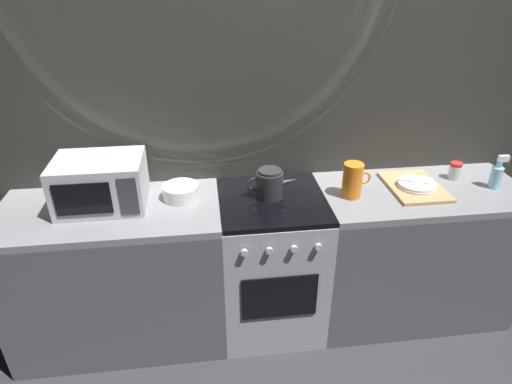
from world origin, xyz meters
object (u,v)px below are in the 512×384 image
Objects in this scene: stove_unit at (271,263)px; spray_bottle at (496,175)px; dish_pile at (415,186)px; spice_jar at (455,171)px; microwave at (101,183)px; pitcher at (353,180)px; mixing_bowl at (181,192)px; kettle at (270,184)px.

spray_bottle is (1.31, -0.03, 0.53)m from stove_unit.
spice_jar reaches higher than dish_pile.
pitcher is (1.37, -0.07, -0.03)m from microwave.
stove_unit is at bearing -8.44° from mixing_bowl.
mixing_bowl is at bearing -178.70° from spice_jar.
spice_jar is at bearing 1.71° from microwave.
kettle is at bearing 178.95° from dish_pile.
mixing_bowl is 1.35m from dish_pile.
mixing_bowl is (0.41, 0.02, -0.10)m from microwave.
spray_bottle reaches higher than spice_jar.
pitcher is 1.90× the size of spice_jar.
pitcher is at bearing -6.63° from kettle.
mixing_bowl is (-0.49, 0.04, -0.04)m from kettle.
dish_pile is at bearing -1.05° from kettle.
spray_bottle reaches higher than pitcher.
kettle is 1.32m from spray_bottle.
microwave is 2.27× the size of spray_bottle.
stove_unit is at bearing -72.09° from kettle.
kettle is at bearing -1.23° from microwave.
stove_unit is 4.43× the size of spray_bottle.
microwave is 0.91m from kettle.
dish_pile reaches higher than stove_unit.
pitcher is 0.41m from dish_pile.
kettle is (0.91, -0.02, -0.05)m from microwave.
spice_jar is (1.14, 0.11, 0.50)m from stove_unit.
dish_pile is (1.35, -0.06, -0.02)m from mixing_bowl.
spice_jar reaches higher than mixing_bowl.
kettle reaches higher than dish_pile.
microwave is 1.77m from dish_pile.
spray_bottle is at bearing -2.52° from kettle.
microwave is 4.38× the size of spice_jar.
microwave reaches higher than spice_jar.
dish_pile is at bearing 1.04° from stove_unit.
pitcher reaches higher than mixing_bowl.
mixing_bowl reaches higher than stove_unit.
mixing_bowl is 0.96m from pitcher.
dish_pile is 1.97× the size of spray_bottle.
spray_bottle is at bearing -39.43° from spice_jar.
mixing_bowl is at bearing 171.56° from stove_unit.
dish_pile is (0.84, 0.02, 0.47)m from stove_unit.
pitcher is (0.95, -0.10, 0.06)m from mixing_bowl.
stove_unit is 1.41m from spray_bottle.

